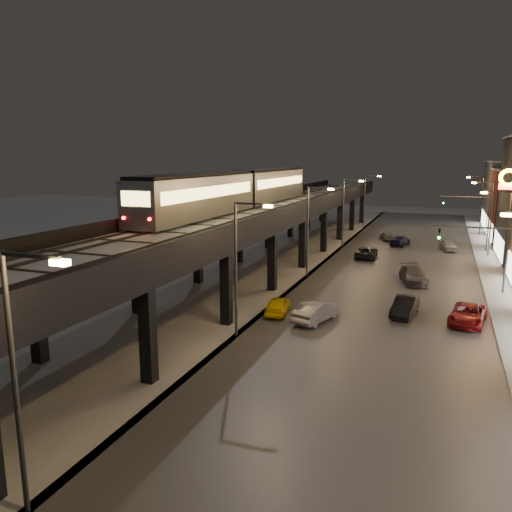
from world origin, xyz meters
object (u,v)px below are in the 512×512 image
(car_taxi, at_px, (278,306))
(car_onc_dark, at_px, (468,315))
(car_mid_silver, at_px, (366,253))
(car_near_white, at_px, (316,311))
(subway_train, at_px, (240,189))
(car_onc_red, at_px, (448,246))
(car_onc_white, at_px, (413,276))
(car_mid_dark, at_px, (400,241))
(car_far_white, at_px, (387,236))
(car_onc_silver, at_px, (405,307))

(car_taxi, xyz_separation_m, car_onc_dark, (13.43, 2.60, 0.02))
(car_mid_silver, bearing_deg, car_taxi, 81.01)
(car_near_white, bearing_deg, subway_train, -34.94)
(car_near_white, relative_size, car_onc_red, 1.19)
(car_onc_white, bearing_deg, subway_train, 164.60)
(car_mid_silver, relative_size, car_mid_dark, 1.10)
(car_onc_white, xyz_separation_m, car_onc_red, (3.10, 19.08, -0.07))
(car_taxi, xyz_separation_m, car_near_white, (3.15, -0.67, 0.12))
(car_mid_dark, bearing_deg, car_far_white, -49.44)
(car_onc_dark, relative_size, car_onc_white, 0.95)
(car_near_white, height_order, car_onc_silver, car_near_white)
(car_mid_dark, xyz_separation_m, car_onc_silver, (3.08, -31.37, 0.04))
(subway_train, height_order, car_onc_silver, subway_train)
(car_taxi, height_order, car_mid_dark, same)
(subway_train, relative_size, car_mid_dark, 8.46)
(car_taxi, bearing_deg, car_mid_dark, -107.49)
(car_taxi, height_order, car_onc_silver, car_onc_silver)
(car_onc_dark, height_order, car_onc_red, car_onc_dark)
(car_onc_red, bearing_deg, car_mid_dark, 151.14)
(car_far_white, bearing_deg, car_onc_dark, 85.46)
(car_near_white, height_order, car_onc_dark, car_near_white)
(car_near_white, xyz_separation_m, car_onc_dark, (10.28, 3.27, -0.10))
(car_mid_silver, height_order, car_far_white, car_mid_silver)
(car_taxi, bearing_deg, car_far_white, -103.28)
(car_far_white, height_order, car_onc_dark, car_onc_dark)
(car_mid_dark, distance_m, car_onc_silver, 31.52)
(car_onc_dark, xyz_separation_m, car_onc_red, (-1.33, 30.11, -0.01))
(car_taxi, bearing_deg, car_onc_white, -131.04)
(subway_train, height_order, car_onc_dark, subway_train)
(car_near_white, height_order, car_mid_silver, car_near_white)
(car_onc_silver, relative_size, car_onc_red, 1.07)
(car_mid_silver, distance_m, car_mid_dark, 10.59)
(car_mid_silver, height_order, car_onc_white, car_onc_white)
(car_taxi, relative_size, car_far_white, 1.07)
(car_taxi, bearing_deg, car_near_white, 160.39)
(car_far_white, bearing_deg, car_onc_red, 126.23)
(car_far_white, bearing_deg, subway_train, 42.87)
(subway_train, distance_m, car_onc_red, 29.20)
(car_near_white, bearing_deg, car_onc_silver, -132.52)
(car_near_white, relative_size, car_mid_silver, 0.95)
(car_onc_silver, relative_size, car_onc_dark, 0.87)
(car_mid_silver, distance_m, car_onc_red, 12.42)
(car_mid_silver, bearing_deg, car_near_white, 88.41)
(car_taxi, distance_m, car_onc_white, 16.34)
(car_near_white, xyz_separation_m, car_mid_dark, (2.84, 35.05, -0.12))
(car_mid_dark, bearing_deg, car_taxi, 91.82)
(car_taxi, xyz_separation_m, car_far_white, (3.81, 38.34, -0.04))
(subway_train, relative_size, car_mid_silver, 7.72)
(car_onc_dark, bearing_deg, car_onc_red, 101.90)
(car_onc_red, bearing_deg, car_onc_silver, -109.43)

